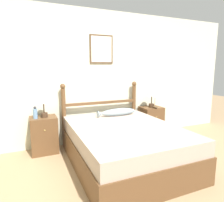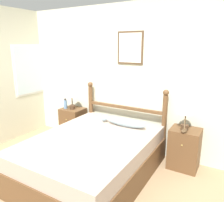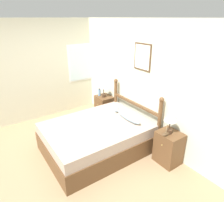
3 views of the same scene
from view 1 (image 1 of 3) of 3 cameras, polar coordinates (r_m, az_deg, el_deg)
The scene contains 11 objects.
ground_plane at distance 2.81m, azimuth 8.29°, elevation -22.09°, with size 16.00×16.00×0.00m, color #9E7F5B.
wall_back at distance 3.97m, azimuth -4.49°, elevation 6.78°, with size 6.40×0.08×2.55m.
bed at distance 3.17m, azimuth 3.32°, elevation -12.25°, with size 1.54×2.05×0.59m.
headboard at distance 3.94m, azimuth -3.07°, elevation -2.43°, with size 1.56×0.10×1.18m.
nightstand_left at distance 3.70m, azimuth -18.82°, elevation -9.13°, with size 0.44×0.40×0.63m.
nightstand_right at distance 4.42m, azimuth 11.06°, elevation -5.74°, with size 0.44×0.40×0.63m.
table_lamp_left at distance 3.53m, azimuth -19.02°, elevation 0.23°, with size 0.22×0.22×0.41m.
table_lamp_right at distance 4.27m, azimuth 11.31°, elevation 2.10°, with size 0.22×0.22×0.41m.
bottle at distance 3.52m, azimuth -21.09°, elevation -3.26°, with size 0.07×0.07×0.21m.
model_boat at distance 4.24m, azimuth 12.08°, elevation -1.64°, with size 0.08×0.18×0.21m.
fish_pillow at distance 3.68m, azimuth 1.55°, elevation -3.20°, with size 0.76×0.15×0.13m.
Camera 1 is at (-1.28, -2.02, 1.47)m, focal length 32.00 mm.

